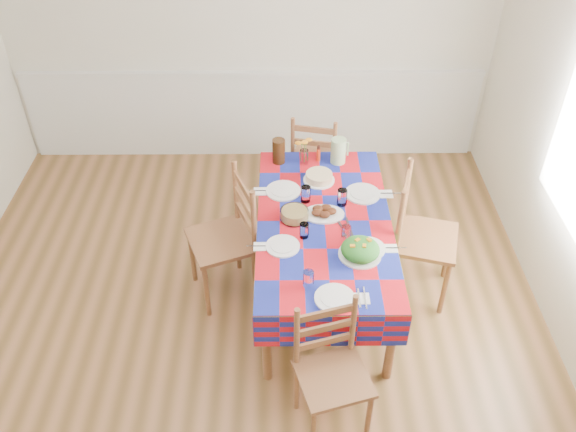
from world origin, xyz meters
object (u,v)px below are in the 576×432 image
Objects in this scene: green_pitcher at (338,151)px; chair_near at (331,373)px; dining_table at (324,229)px; meat_platter at (323,212)px; chair_far at (315,160)px; chair_right at (420,237)px; tea_pitcher at (279,151)px; chair_left at (227,239)px.

chair_near reaches higher than green_pitcher.
meat_platter reaches higher than dining_table.
chair_far is 1.33m from chair_right.
meat_platter is 0.33× the size of chair_near.
chair_near is 0.88× the size of chair_right.
dining_table is 1.14m from chair_near.
green_pitcher reaches higher than tea_pitcher.
chair_near is 2.26m from chair_far.
chair_left is at bearing 105.01° from chair_near.
chair_far is 0.89× the size of chair_right.
chair_right reaches higher than tea_pitcher.
green_pitcher is 0.20× the size of chair_left.
dining_table is 1.70× the size of chair_right.
tea_pitcher is at bearing 113.61° from dining_table.
chair_far reaches higher than dining_table.
chair_near is 1.35m from chair_right.
dining_table is at bearing -85.68° from meat_platter.
meat_platter is 1.23m from chair_near.
meat_platter is 0.29× the size of chair_right.
chair_far is 1.32m from chair_left.
chair_right is at bearing 68.13° from chair_left.
dining_table is at bearing 66.88° from chair_left.
chair_near reaches higher than tea_pitcher.
chair_right reaches higher than chair_far.
dining_table is at bearing 73.05° from chair_near.
chair_right reaches higher than meat_platter.
chair_left is 0.99× the size of chair_right.
chair_far is 0.90× the size of chair_left.
chair_left reaches higher than meat_platter.
chair_near is 0.99× the size of chair_far.
green_pitcher is at bearing 78.76° from dining_table.
tea_pitcher is 0.88m from chair_left.
tea_pitcher reaches higher than meat_platter.
green_pitcher reaches higher than dining_table.
dining_table is 1.14m from chair_far.
chair_far is (-0.00, 1.06, -0.26)m from meat_platter.
tea_pitcher is at bearing 83.21° from chair_near.
chair_far is at bearing 73.60° from chair_near.
chair_near is at bearing 163.41° from chair_right.
tea_pitcher is at bearing 115.24° from meat_platter.
meat_platter is at bearing -64.76° from tea_pitcher.
chair_right is at bearing 135.28° from chair_far.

